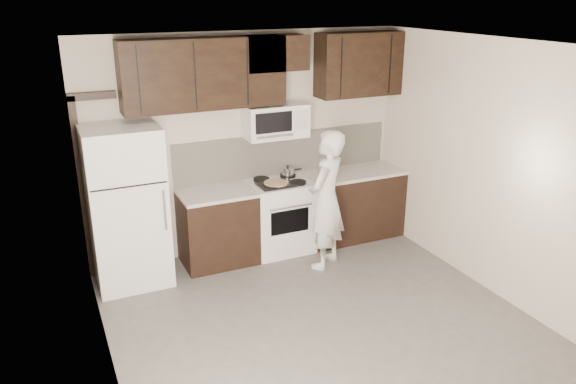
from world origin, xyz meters
TOP-DOWN VIEW (x-y plane):
  - floor at (0.00, 0.00)m, footprint 4.50×4.50m
  - back_wall at (0.00, 2.25)m, footprint 4.00×0.00m
  - ceiling at (0.00, 0.00)m, footprint 4.50×4.50m
  - counter_run at (0.60, 1.94)m, footprint 2.95×0.64m
  - stove at (0.30, 1.94)m, footprint 0.76×0.66m
  - backsplash at (0.50, 2.24)m, footprint 2.90×0.02m
  - upper_cabinets at (0.21, 2.08)m, footprint 3.48×0.35m
  - microwave at (0.30, 2.06)m, footprint 0.76×0.42m
  - refrigerator at (-1.55, 1.89)m, footprint 0.80×0.76m
  - door_trim at (-1.92, 2.21)m, footprint 0.50×0.08m
  - saucepan at (0.48, 2.09)m, footprint 0.27×0.16m
  - baking_tray at (0.21, 1.84)m, footprint 0.43×0.33m
  - pizza at (0.21, 1.84)m, footprint 0.29×0.29m
  - person at (0.62, 1.32)m, footprint 0.72×0.69m

SIDE VIEW (x-z plane):
  - floor at x=0.00m, z-range 0.00..0.00m
  - counter_run at x=0.60m, z-range 0.00..0.91m
  - stove at x=0.30m, z-range -0.01..0.93m
  - person at x=0.62m, z-range 0.00..1.67m
  - refrigerator at x=-1.55m, z-range 0.00..1.80m
  - baking_tray at x=0.21m, z-range 0.91..0.93m
  - pizza at x=0.21m, z-range 0.93..0.95m
  - saucepan at x=0.48m, z-range 0.90..1.05m
  - backsplash at x=0.50m, z-range 0.91..1.45m
  - door_trim at x=-1.92m, z-range 0.19..2.31m
  - back_wall at x=0.00m, z-range -0.65..3.35m
  - microwave at x=0.30m, z-range 1.45..1.85m
  - upper_cabinets at x=0.21m, z-range 1.89..2.67m
  - ceiling at x=0.00m, z-range 2.70..2.70m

